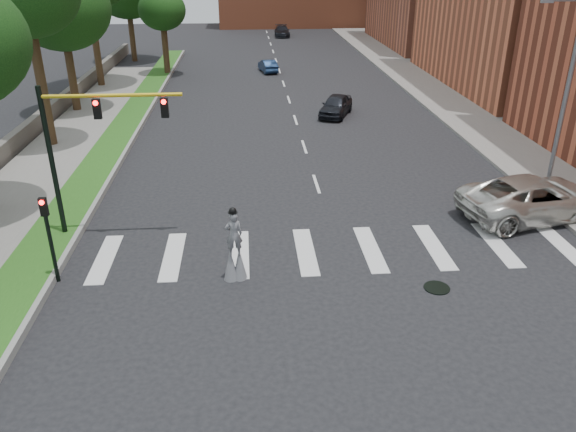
{
  "coord_description": "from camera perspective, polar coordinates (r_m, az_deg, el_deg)",
  "views": [
    {
      "loc": [
        -3.44,
        -18.17,
        10.61
      ],
      "look_at": [
        -2.0,
        0.7,
        1.7
      ],
      "focal_mm": 35.0,
      "sensor_mm": 36.0,
      "label": 1
    }
  ],
  "objects": [
    {
      "name": "suv_crossing",
      "position": [
        26.69,
        23.79,
        1.7
      ],
      "size": [
        7.15,
        4.35,
        1.85
      ],
      "primitive_type": "imported",
      "rotation": [
        0.0,
        0.0,
        1.77
      ],
      "color": "beige",
      "rests_on": "ground"
    },
    {
      "name": "manhole",
      "position": [
        20.37,
        14.88,
        -7.06
      ],
      "size": [
        0.9,
        0.9,
        0.04
      ],
      "primitive_type": "cylinder",
      "color": "black",
      "rests_on": "ground"
    },
    {
      "name": "stilt_performer",
      "position": [
        19.82,
        -5.45,
        -3.67
      ],
      "size": [
        0.84,
        0.57,
        2.8
      ],
      "rotation": [
        0.0,
        0.0,
        3.29
      ],
      "color": "#362515",
      "rests_on": "ground"
    },
    {
      "name": "tree_3",
      "position": [
        43.54,
        -22.06,
        18.93
      ],
      "size": [
        6.66,
        6.66,
        9.99
      ],
      "color": "#362515",
      "rests_on": "ground"
    },
    {
      "name": "stone_wall",
      "position": [
        43.57,
        -22.73,
        9.94
      ],
      "size": [
        0.5,
        56.0,
        1.1
      ],
      "primitive_type": "cube",
      "color": "#534E47",
      "rests_on": "ground"
    },
    {
      "name": "car_far",
      "position": [
        81.91,
        -0.61,
        18.27
      ],
      "size": [
        2.06,
        4.92,
        1.42
      ],
      "primitive_type": "imported",
      "rotation": [
        0.0,
        0.0,
        -0.02
      ],
      "color": "black",
      "rests_on": "ground"
    },
    {
      "name": "streetlight",
      "position": [
        28.68,
        26.29,
        11.18
      ],
      "size": [
        2.05,
        0.2,
        9.0
      ],
      "color": "slate",
      "rests_on": "ground"
    },
    {
      "name": "ground_plane",
      "position": [
        21.32,
        5.53,
        -4.77
      ],
      "size": [
        160.0,
        160.0,
        0.0
      ],
      "primitive_type": "plane",
      "color": "black",
      "rests_on": "ground"
    },
    {
      "name": "grass_median",
      "position": [
        40.39,
        -15.93,
        9.21
      ],
      "size": [
        2.0,
        60.0,
        0.25
      ],
      "primitive_type": "cube",
      "color": "#215317",
      "rests_on": "ground"
    },
    {
      "name": "car_mid",
      "position": [
        56.58,
        -2.05,
        15.0
      ],
      "size": [
        1.93,
        3.81,
        1.2
      ],
      "primitive_type": "imported",
      "rotation": [
        0.0,
        0.0,
        3.33
      ],
      "color": "#152A4C",
      "rests_on": "ground"
    },
    {
      "name": "car_near",
      "position": [
        40.84,
        4.9,
        11.12
      ],
      "size": [
        3.26,
        4.63,
        1.46
      ],
      "primitive_type": "imported",
      "rotation": [
        0.0,
        0.0,
        -0.4
      ],
      "color": "black",
      "rests_on": "ground"
    },
    {
      "name": "tree_6",
      "position": [
        55.48,
        -12.67,
        19.69
      ],
      "size": [
        4.3,
        4.3,
        7.72
      ],
      "color": "#362515",
      "rests_on": "ground"
    },
    {
      "name": "traffic_signal",
      "position": [
        23.02,
        -20.33,
        7.34
      ],
      "size": [
        5.3,
        0.23,
        6.2
      ],
      "color": "black",
      "rests_on": "ground"
    },
    {
      "name": "secondary_signal",
      "position": [
        20.84,
        -23.14,
        -1.53
      ],
      "size": [
        0.25,
        0.21,
        3.23
      ],
      "color": "black",
      "rests_on": "ground"
    },
    {
      "name": "sidewalk_left",
      "position": [
        32.04,
        -24.33,
        3.73
      ],
      "size": [
        4.0,
        60.0,
        0.18
      ],
      "primitive_type": "cube",
      "color": "slate",
      "rests_on": "ground"
    },
    {
      "name": "sidewalk_right",
      "position": [
        47.21,
        15.81,
        11.4
      ],
      "size": [
        5.0,
        90.0,
        0.18
      ],
      "primitive_type": "cube",
      "color": "slate",
      "rests_on": "ground"
    },
    {
      "name": "median_curb",
      "position": [
        40.19,
        -14.45,
        9.32
      ],
      "size": [
        0.2,
        60.0,
        0.28
      ],
      "primitive_type": "cube",
      "color": "gray",
      "rests_on": "ground"
    }
  ]
}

